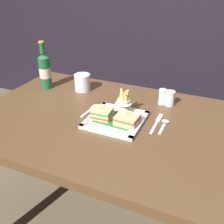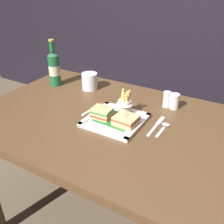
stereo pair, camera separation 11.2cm
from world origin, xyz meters
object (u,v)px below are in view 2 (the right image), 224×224
at_px(dining_table, 109,139).
at_px(sandwich_half_right, 126,120).
at_px(beer_bottle, 54,68).
at_px(pepper_shaker, 174,102).
at_px(sandwich_half_left, 102,113).
at_px(spoon, 165,126).
at_px(fork, 93,109).
at_px(water_glass, 90,82).
at_px(salt_shaker, 167,100).
at_px(knife, 157,125).
at_px(square_plate, 115,120).
at_px(fries_cup, 125,104).

height_order(dining_table, sandwich_half_right, sandwich_half_right).
distance_m(beer_bottle, pepper_shaker, 0.69).
xyz_separation_m(sandwich_half_left, spoon, (0.26, 0.08, -0.03)).
distance_m(beer_bottle, fork, 0.39).
xyz_separation_m(water_glass, salt_shaker, (0.45, 0.01, -0.01)).
height_order(sandwich_half_right, knife, sandwich_half_right).
bearing_deg(salt_shaker, pepper_shaker, 0.00).
xyz_separation_m(sandwich_half_right, knife, (0.11, 0.08, -0.03)).
relative_size(dining_table, fork, 9.07).
bearing_deg(spoon, square_plate, -162.78).
bearing_deg(sandwich_half_left, beer_bottle, 155.58).
bearing_deg(fork, square_plate, -16.68).
bearing_deg(pepper_shaker, water_glass, -178.86).
xyz_separation_m(water_glass, pepper_shaker, (0.48, 0.01, -0.01)).
distance_m(sandwich_half_left, fork, 0.11).
height_order(sandwich_half_right, fork, sandwich_half_right).
bearing_deg(fries_cup, sandwich_half_right, -59.08).
distance_m(fries_cup, pepper_shaker, 0.25).
height_order(sandwich_half_left, fries_cup, fries_cup).
xyz_separation_m(square_plate, pepper_shaker, (0.18, 0.25, 0.03)).
distance_m(beer_bottle, knife, 0.69).
xyz_separation_m(square_plate, fork, (-0.15, 0.05, -0.01)).
relative_size(beer_bottle, water_glass, 2.87).
relative_size(fries_cup, salt_shaker, 1.50).
distance_m(beer_bottle, salt_shaker, 0.66).
xyz_separation_m(square_plate, water_glass, (-0.30, 0.24, 0.03)).
height_order(spoon, salt_shaker, salt_shaker).
bearing_deg(sandwich_half_right, dining_table, 166.60).
height_order(sandwich_half_right, pepper_shaker, sandwich_half_right).
height_order(sandwich_half_right, salt_shaker, same).
height_order(water_glass, spoon, water_glass).
relative_size(beer_bottle, fork, 1.93).
xyz_separation_m(sandwich_half_left, fork, (-0.09, 0.06, -0.03)).
bearing_deg(spoon, fork, -177.09).
xyz_separation_m(salt_shaker, pepper_shaker, (0.04, 0.00, -0.00)).
relative_size(beer_bottle, salt_shaker, 3.38).
relative_size(knife, pepper_shaker, 2.38).
bearing_deg(knife, beer_bottle, 169.46).
xyz_separation_m(knife, spoon, (0.03, 0.00, 0.00)).
height_order(fries_cup, beer_bottle, beer_bottle).
bearing_deg(dining_table, knife, 14.11).
relative_size(beer_bottle, pepper_shaker, 3.50).
xyz_separation_m(fries_cup, pepper_shaker, (0.18, 0.18, -0.02)).
bearing_deg(fork, dining_table, -18.02).
relative_size(sandwich_half_left, sandwich_half_right, 0.89).
relative_size(sandwich_half_left, beer_bottle, 0.34).
bearing_deg(spoon, sandwich_half_left, -163.53).
xyz_separation_m(sandwich_half_right, spoon, (0.15, 0.08, -0.03)).
bearing_deg(fries_cup, knife, -3.30).
distance_m(square_plate, spoon, 0.21).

